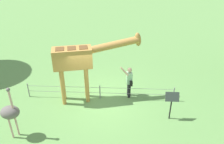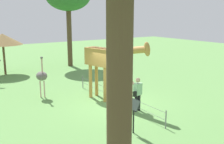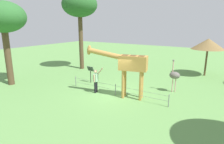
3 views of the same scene
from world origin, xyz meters
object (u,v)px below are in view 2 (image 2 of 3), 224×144
(giraffe, at_px, (105,60))
(shade_hut_aside, at_px, (3,39))
(visitor, at_px, (137,92))
(info_sign, at_px, (134,109))
(ostrich, at_px, (42,76))

(giraffe, bearing_deg, shade_hut_aside, -162.00)
(visitor, relative_size, info_sign, 1.31)
(giraffe, xyz_separation_m, visitor, (2.19, 0.35, -1.24))
(visitor, height_order, info_sign, visitor)
(ostrich, bearing_deg, giraffe, 49.14)
(visitor, relative_size, ostrich, 0.77)
(visitor, bearing_deg, shade_hut_aside, -163.65)
(info_sign, bearing_deg, visitor, 137.65)
(ostrich, distance_m, info_sign, 6.31)
(visitor, height_order, ostrich, ostrich)
(ostrich, relative_size, info_sign, 1.70)
(visitor, xyz_separation_m, ostrich, (-4.43, -2.94, 0.27))
(giraffe, height_order, info_sign, giraffe)
(shade_hut_aside, bearing_deg, giraffe, 18.00)
(giraffe, xyz_separation_m, ostrich, (-2.24, -2.59, -0.97))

